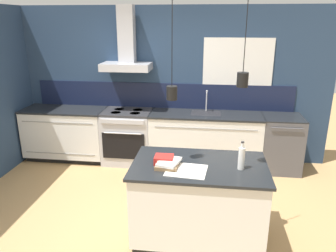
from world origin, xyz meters
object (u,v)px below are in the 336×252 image
red_supply_box (164,160)px  oven_range (128,137)px  dishwasher (280,143)px  book_stack (168,163)px  bottle_on_island (241,158)px

red_supply_box → oven_range: bearing=114.5°
dishwasher → red_supply_box: 2.63m
dishwasher → book_stack: bearing=-127.4°
bottle_on_island → red_supply_box: bottle_on_island is taller
dishwasher → red_supply_box: red_supply_box is taller
book_stack → red_supply_box: red_supply_box is taller
bottle_on_island → book_stack: bearing=-177.9°
red_supply_box → bottle_on_island: bearing=-2.5°
oven_range → book_stack: size_ratio=2.79×
bottle_on_island → book_stack: 0.75m
oven_range → book_stack: (0.96, -2.06, 0.49)m
book_stack → dishwasher: bearing=52.6°
dishwasher → bottle_on_island: bottle_on_island is taller
dishwasher → bottle_on_island: bearing=-112.2°
oven_range → dishwasher: size_ratio=1.00×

